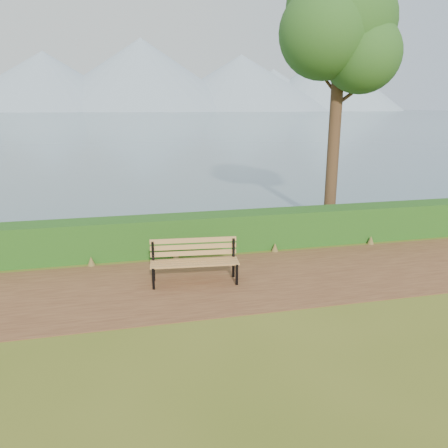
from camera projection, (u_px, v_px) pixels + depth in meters
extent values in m
plane|color=#4F5C1A|center=(237.00, 286.00, 9.60)|extent=(140.00, 140.00, 0.00)
cube|color=#58301E|center=(234.00, 281.00, 9.88)|extent=(40.00, 3.40, 0.01)
cube|color=#1A4714|center=(213.00, 232.00, 11.91)|extent=(32.00, 0.85, 1.00)
cube|color=#466171|center=(123.00, 114.00, 254.01)|extent=(700.00, 510.00, 0.00)
cone|color=#8096AB|center=(45.00, 82.00, 361.43)|extent=(160.00, 160.00, 48.00)
cone|color=#8096AB|center=(142.00, 75.00, 386.67)|extent=(190.00, 190.00, 62.00)
cone|color=#8096AB|center=(241.00, 83.00, 403.40)|extent=(170.00, 170.00, 50.00)
cone|color=#8096AB|center=(326.00, 80.00, 431.63)|extent=(150.00, 150.00, 58.00)
cone|color=#8096AB|center=(109.00, 92.00, 407.06)|extent=(120.00, 120.00, 35.00)
cone|color=#8096AB|center=(273.00, 90.00, 437.03)|extent=(130.00, 130.00, 40.00)
cube|color=black|center=(153.00, 279.00, 9.35)|extent=(0.06, 0.07, 0.49)
cube|color=black|center=(153.00, 262.00, 9.75)|extent=(0.06, 0.07, 0.93)
cube|color=black|center=(153.00, 266.00, 9.52)|extent=(0.11, 0.56, 0.05)
cube|color=black|center=(237.00, 275.00, 9.59)|extent=(0.06, 0.07, 0.49)
cube|color=black|center=(233.00, 258.00, 9.99)|extent=(0.06, 0.07, 0.93)
cube|color=black|center=(235.00, 262.00, 9.76)|extent=(0.11, 0.56, 0.05)
cube|color=#A5793F|center=(195.00, 266.00, 9.44)|extent=(1.94, 0.28, 0.04)
cube|color=#A5793F|center=(195.00, 264.00, 9.57)|extent=(1.94, 0.28, 0.04)
cube|color=#A5793F|center=(194.00, 261.00, 9.70)|extent=(1.94, 0.28, 0.04)
cube|color=#A5793F|center=(194.00, 259.00, 9.83)|extent=(1.94, 0.28, 0.04)
cube|color=#A5793F|center=(194.00, 253.00, 9.86)|extent=(1.94, 0.23, 0.11)
cube|color=#A5793F|center=(194.00, 247.00, 9.82)|extent=(1.94, 0.23, 0.11)
cube|color=#A5793F|center=(193.00, 240.00, 9.78)|extent=(1.94, 0.23, 0.11)
cylinder|color=#361F16|center=(335.00, 120.00, 13.71)|extent=(0.38, 0.38, 6.82)
sphere|color=#21541C|center=(341.00, 22.00, 12.97)|extent=(3.22, 3.22, 3.22)
sphere|color=#21541C|center=(355.00, 45.00, 13.73)|extent=(2.46, 2.46, 2.46)
sphere|color=#21541C|center=(324.00, 33.00, 12.58)|extent=(2.65, 2.65, 2.65)
sphere|color=#21541C|center=(362.00, 54.00, 12.76)|extent=(2.27, 2.27, 2.27)
sphere|color=#21541C|center=(320.00, 7.00, 13.18)|extent=(2.08, 2.08, 2.08)
cylinder|color=#361F16|center=(349.00, 95.00, 13.60)|extent=(1.00, 0.11, 0.74)
cylinder|color=#361F16|center=(325.00, 79.00, 13.39)|extent=(0.77, 0.36, 0.68)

